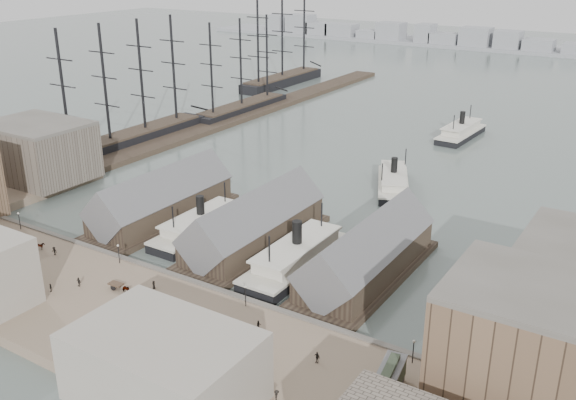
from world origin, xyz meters
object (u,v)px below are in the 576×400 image
Objects in this scene: ferry_docked_west at (201,225)px; horse_cart_left at (38,246)px; tram at (387,387)px; horse_cart_center at (122,288)px; horse_cart_right at (240,370)px.

horse_cart_left is (-20.40, -26.60, 0.56)m from ferry_docked_west.
ferry_docked_west is 2.34× the size of tram.
ferry_docked_west is at bearing 9.34° from horse_cart_center.
horse_cart_left is 27.41m from horse_cart_center.
ferry_docked_west is 30.60m from horse_cart_center.
ferry_docked_west reaches higher than horse_cart_right.
ferry_docked_west reaches higher than horse_cart_center.
horse_cart_center is 1.01× the size of horse_cart_right.
tram is at bearing -75.86° from horse_cart_left.
ferry_docked_west is at bearing -19.62° from horse_cart_left.
tram is 78.71m from horse_cart_left.
horse_cart_left is (-78.53, 5.11, -1.22)m from tram.
horse_cart_left reaches higher than horse_cart_center.
tram is at bearing -95.64° from horse_cart_center.
horse_cart_center is at bearing -77.12° from ferry_docked_west.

